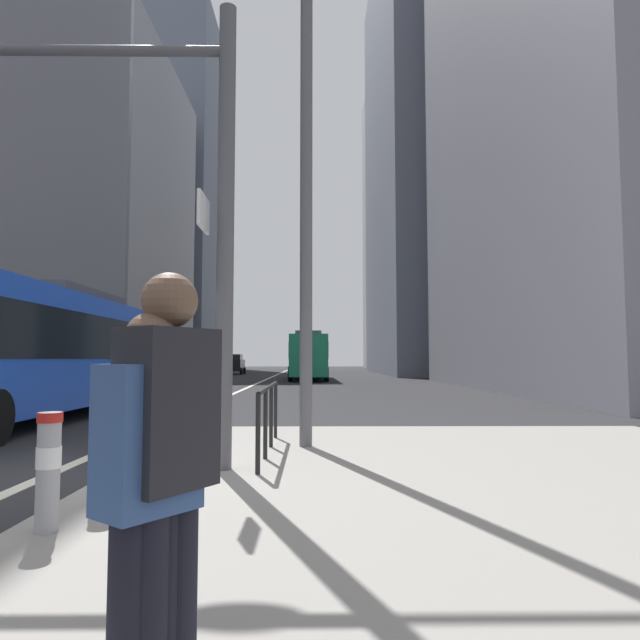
{
  "coord_description": "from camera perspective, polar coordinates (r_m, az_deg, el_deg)",
  "views": [
    {
      "loc": [
        3.47,
        -7.33,
        1.53
      ],
      "look_at": [
        3.92,
        33.18,
        4.35
      ],
      "focal_mm": 31.02,
      "sensor_mm": 36.0,
      "label": 1
    }
  ],
  "objects": [
    {
      "name": "pedestrian_waiting",
      "position": [
        2.41,
        -17.35,
        -16.23
      ],
      "size": [
        0.42,
        0.45,
        1.56
      ],
      "color": "black",
      "rests_on": "median_island"
    },
    {
      "name": "median_island",
      "position": [
        6.8,
        17.46,
        -16.12
      ],
      "size": [
        9.0,
        10.0,
        0.15
      ],
      "primitive_type": "cube",
      "color": "gray",
      "rests_on": "ground"
    },
    {
      "name": "car_receding_far",
      "position": [
        59.87,
        -1.32,
        -4.51
      ],
      "size": [
        2.12,
        4.5,
        1.94
      ],
      "color": "maroon",
      "rests_on": "ground"
    },
    {
      "name": "city_bus_blue_oncoming",
      "position": [
        15.09,
        -27.36,
        -2.37
      ],
      "size": [
        2.74,
        11.82,
        3.4
      ],
      "color": "blue",
      "rests_on": "ground"
    },
    {
      "name": "office_tower_right_mid",
      "position": [
        61.57,
        12.6,
        16.13
      ],
      "size": [
        13.93,
        25.27,
        45.21
      ],
      "primitive_type": "cube",
      "color": "slate",
      "rests_on": "ground"
    },
    {
      "name": "office_tower_left_far",
      "position": [
        84.41,
        -14.28,
        12.24
      ],
      "size": [
        10.94,
        20.19,
        49.88
      ],
      "primitive_type": "cube",
      "color": "slate",
      "rests_on": "ground"
    },
    {
      "name": "lane_centre_line",
      "position": [
        37.52,
        -5.98,
        -6.3
      ],
      "size": [
        0.2,
        80.0,
        0.01
      ],
      "primitive_type": "cube",
      "color": "beige",
      "rests_on": "ground"
    },
    {
      "name": "pedestrian_railing",
      "position": [
        8.26,
        -5.33,
        -8.76
      ],
      "size": [
        0.06,
        3.11,
        0.98
      ],
      "color": "black",
      "rests_on": "median_island"
    },
    {
      "name": "car_oncoming_mid",
      "position": [
        54.82,
        -8.9,
        -4.51
      ],
      "size": [
        2.12,
        4.4,
        1.94
      ],
      "color": "black",
      "rests_on": "ground"
    },
    {
      "name": "street_lamp_post",
      "position": [
        9.55,
        -1.42,
        19.17
      ],
      "size": [
        5.5,
        0.32,
        8.0
      ],
      "color": "#56565B",
      "rests_on": "median_island"
    },
    {
      "name": "ground_plane",
      "position": [
        27.59,
        -7.92,
        -7.13
      ],
      "size": [
        160.0,
        160.0,
        0.0
      ],
      "primitive_type": "plane",
      "color": "#28282B"
    },
    {
      "name": "car_receding_near",
      "position": [
        65.75,
        -1.56,
        -4.46
      ],
      "size": [
        2.12,
        4.47,
        1.94
      ],
      "color": "gold",
      "rests_on": "ground"
    },
    {
      "name": "pedestrian_walking",
      "position": [
        2.4,
        -15.54,
        -13.67
      ],
      "size": [
        0.41,
        0.45,
        1.73
      ],
      "color": "black",
      "rests_on": "median_island"
    },
    {
      "name": "traffic_signal_gantry",
      "position": [
        8.12,
        -25.01,
        15.01
      ],
      "size": [
        6.3,
        0.65,
        6.0
      ],
      "color": "#515156",
      "rests_on": "median_island"
    },
    {
      "name": "office_tower_right_far",
      "position": [
        86.9,
        8.47,
        10.09
      ],
      "size": [
        10.07,
        23.54,
        45.23
      ],
      "primitive_type": "cube",
      "color": "#9E9EA3",
      "rests_on": "ground"
    },
    {
      "name": "city_bus_red_receding",
      "position": [
        40.55,
        -1.26,
        -3.55
      ],
      "size": [
        2.85,
        11.38,
        3.4
      ],
      "color": "#198456",
      "rests_on": "ground"
    },
    {
      "name": "office_tower_left_mid",
      "position": [
        58.91,
        -20.23,
        10.0
      ],
      "size": [
        10.31,
        23.1,
        31.04
      ],
      "primitive_type": "cube",
      "color": "#9E9EA3",
      "rests_on": "ground"
    },
    {
      "name": "bollard_right",
      "position": [
        5.66,
        -21.58,
        -12.87
      ],
      "size": [
        0.2,
        0.2,
        0.85
      ],
      "color": "#99999E",
      "rests_on": "median_island"
    },
    {
      "name": "bollard_left",
      "position": [
        5.07,
        -26.22,
        -13.29
      ],
      "size": [
        0.2,
        0.2,
        0.94
      ],
      "color": "#99999E",
      "rests_on": "median_island"
    }
  ]
}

